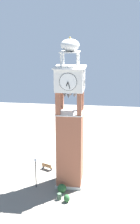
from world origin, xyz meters
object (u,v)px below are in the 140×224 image
park_bench (47,167)px  lamp_post (36,168)px  clock_tower (70,127)px  trash_bin (59,196)px

park_bench → lamp_post: size_ratio=0.41×
clock_tower → park_bench: clock_tower is taller
clock_tower → park_bench: size_ratio=11.64×
clock_tower → lamp_post: bearing=-69.3°
trash_bin → clock_tower: bearing=169.4°
park_bench → trash_bin: 8.11m
clock_tower → park_bench: (-3.43, -3.83, -7.40)m
clock_tower → lamp_post: size_ratio=4.76×
lamp_post → clock_tower: bearing=110.7°
trash_bin → park_bench: bearing=-157.8°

